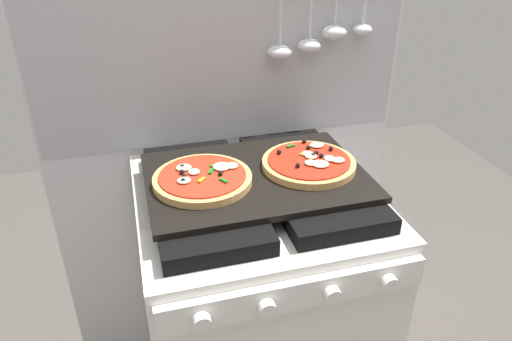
% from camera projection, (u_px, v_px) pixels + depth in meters
% --- Properties ---
extents(kitchen_backsplash, '(1.10, 0.09, 1.55)m').
position_uv_depth(kitchen_backsplash, '(229.00, 160.00, 1.52)').
color(kitchen_backsplash, silver).
rests_on(kitchen_backsplash, ground_plane).
extents(stove, '(0.60, 0.64, 0.90)m').
position_uv_depth(stove, '(256.00, 312.00, 1.40)').
color(stove, white).
rests_on(stove, ground_plane).
extents(baking_tray, '(0.54, 0.38, 0.02)m').
position_uv_depth(baking_tray, '(256.00, 177.00, 1.18)').
color(baking_tray, black).
rests_on(baking_tray, stove).
extents(pizza_left, '(0.24, 0.24, 0.03)m').
position_uv_depth(pizza_left, '(203.00, 178.00, 1.14)').
color(pizza_left, tan).
rests_on(pizza_left, baking_tray).
extents(pizza_right, '(0.24, 0.24, 0.03)m').
position_uv_depth(pizza_right, '(309.00, 162.00, 1.21)').
color(pizza_right, tan).
rests_on(pizza_right, baking_tray).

